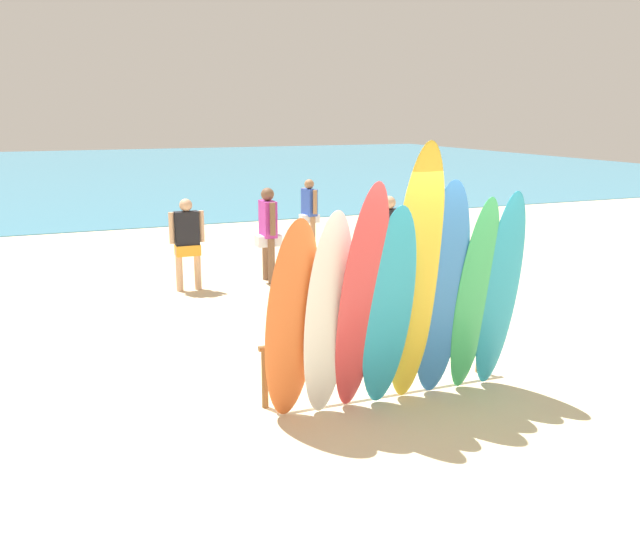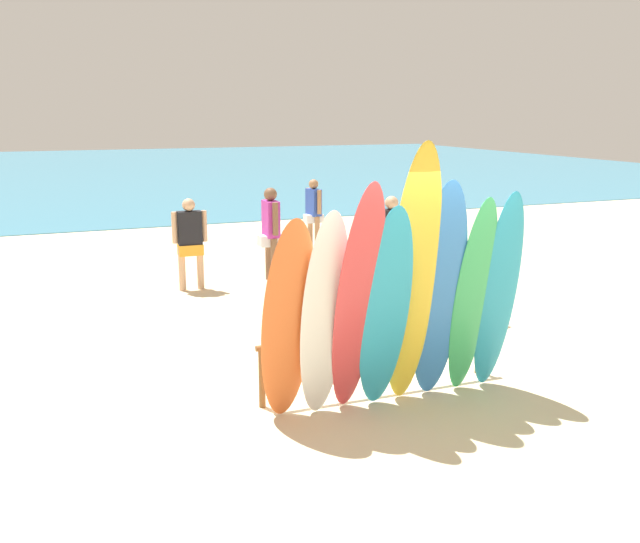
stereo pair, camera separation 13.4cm
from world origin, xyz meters
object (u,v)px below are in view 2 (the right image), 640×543
at_px(surfboard_orange_0, 288,322).
at_px(beachgoer_near_rack, 391,237).
at_px(surfboard_teal_3, 385,310).
at_px(beachgoer_strolling, 190,238).
at_px(beachgoer_midbeach, 271,228).
at_px(beach_chair_red, 476,277).
at_px(surfboard_rack, 377,344).
at_px(beachgoer_by_water, 314,209).
at_px(beach_chair_blue, 473,295).
at_px(surfboard_teal_7, 498,293).
at_px(surfboard_blue_5, 439,292).
at_px(surfboard_red_2, 358,302).
at_px(surfboard_white_1, 324,316).
at_px(surfboard_yellow_4, 413,277).
at_px(beachgoer_photographing, 399,264).
at_px(surfboard_green_6, 472,297).

distance_m(surfboard_orange_0, beachgoer_near_rack, 5.50).
xyz_separation_m(surfboard_teal_3, beachgoer_strolling, (-0.81, 5.86, -0.18)).
bearing_deg(beachgoer_midbeach, beach_chair_red, -133.35).
xyz_separation_m(surfboard_rack, surfboard_orange_0, (-1.20, -0.45, 0.52)).
xyz_separation_m(beachgoer_by_water, beach_chair_blue, (0.14, -6.16, -0.49)).
bearing_deg(surfboard_orange_0, surfboard_teal_3, -14.79).
distance_m(surfboard_rack, surfboard_teal_3, 0.86).
bearing_deg(surfboard_teal_7, beach_chair_blue, 64.15).
height_order(surfboard_blue_5, surfboard_teal_7, surfboard_blue_5).
xyz_separation_m(surfboard_teal_3, beachgoer_near_rack, (2.38, 4.50, -0.15)).
height_order(surfboard_red_2, beachgoer_strolling, surfboard_red_2).
bearing_deg(surfboard_blue_5, surfboard_red_2, -167.55).
bearing_deg(surfboard_white_1, surfboard_red_2, -23.78).
height_order(surfboard_yellow_4, beachgoer_by_water, surfboard_yellow_4).
distance_m(surfboard_white_1, beachgoer_midbeach, 5.96).
bearing_deg(beachgoer_photographing, surfboard_orange_0, -7.95).
bearing_deg(surfboard_teal_3, beachgoer_near_rack, 67.56).
relative_size(surfboard_orange_0, beachgoer_strolling, 1.33).
bearing_deg(surfboard_orange_0, surfboard_red_2, -19.06).
height_order(beachgoer_by_water, beachgoer_midbeach, beachgoer_midbeach).
bearing_deg(beach_chair_red, surfboard_teal_3, -115.71).
relative_size(surfboard_white_1, beachgoer_midbeach, 1.27).
bearing_deg(surfboard_teal_3, surfboard_orange_0, 176.65).
height_order(surfboard_blue_5, beachgoer_by_water, surfboard_blue_5).
bearing_deg(surfboard_teal_7, beachgoer_photographing, 86.27).
relative_size(surfboard_green_6, beachgoer_strolling, 1.40).
distance_m(surfboard_rack, surfboard_red_2, 1.06).
distance_m(surfboard_orange_0, beachgoer_strolling, 5.71).
xyz_separation_m(surfboard_red_2, beachgoer_by_water, (2.82, 8.53, -0.32)).
height_order(surfboard_teal_3, surfboard_blue_5, surfboard_blue_5).
bearing_deg(surfboard_green_6, surfboard_white_1, 176.25).
height_order(surfboard_teal_3, beachgoer_by_water, surfboard_teal_3).
height_order(beachgoer_near_rack, beach_chair_blue, beachgoer_near_rack).
height_order(surfboard_white_1, beachgoer_strolling, surfboard_white_1).
bearing_deg(surfboard_orange_0, surfboard_green_6, -7.58).
xyz_separation_m(surfboard_orange_0, beachgoer_photographing, (2.71, 2.82, -0.21)).
distance_m(surfboard_red_2, beachgoer_photographing, 3.63).
distance_m(surfboard_blue_5, beachgoer_strolling, 5.95).
distance_m(surfboard_yellow_4, surfboard_green_6, 0.80).
height_order(surfboard_yellow_4, beach_chair_blue, surfboard_yellow_4).
height_order(surfboard_teal_3, surfboard_teal_7, surfboard_teal_7).
relative_size(surfboard_rack, beachgoer_photographing, 1.91).
height_order(beachgoer_by_water, beach_chair_blue, beachgoer_by_water).
bearing_deg(surfboard_red_2, surfboard_teal_7, 2.62).
xyz_separation_m(surfboard_blue_5, beach_chair_blue, (1.96, 2.25, -0.78)).
bearing_deg(beachgoer_by_water, beachgoer_strolling, 119.91).
bearing_deg(surfboard_rack, surfboard_white_1, -149.13).
bearing_deg(beachgoer_by_water, beachgoer_near_rack, 169.36).
xyz_separation_m(surfboard_yellow_4, beachgoer_near_rack, (2.03, 4.42, -0.45)).
height_order(surfboard_teal_7, beachgoer_near_rack, surfboard_teal_7).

